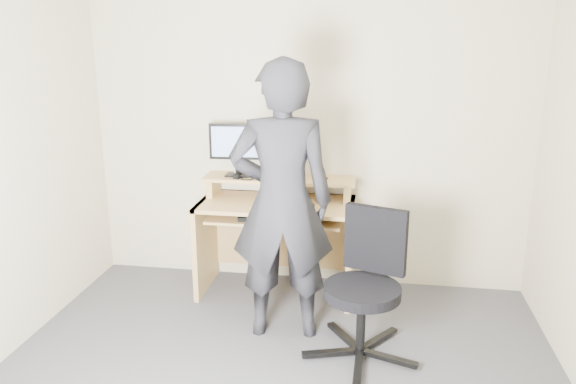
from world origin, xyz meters
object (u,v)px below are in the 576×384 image
(desk, at_px, (278,224))
(monitor, at_px, (237,145))
(person, at_px, (282,202))
(office_chair, at_px, (367,280))

(desk, bearing_deg, monitor, 169.25)
(monitor, distance_m, person, 0.92)
(office_chair, bearing_deg, desk, 148.86)
(office_chair, relative_size, person, 0.49)
(monitor, bearing_deg, desk, -14.66)
(office_chair, bearing_deg, monitor, 157.76)
(office_chair, distance_m, person, 0.74)
(monitor, relative_size, office_chair, 0.48)
(desk, distance_m, office_chair, 1.12)
(desk, bearing_deg, person, -78.15)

